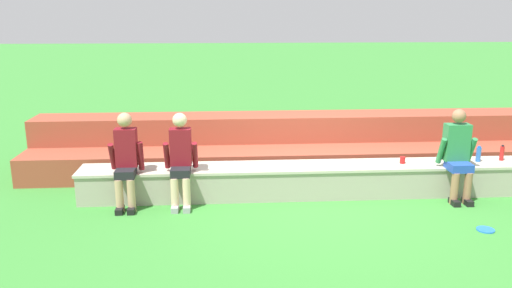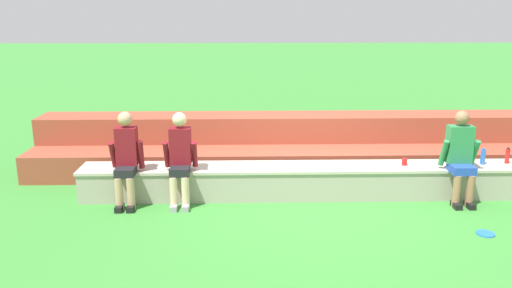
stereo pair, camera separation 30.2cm
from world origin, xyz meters
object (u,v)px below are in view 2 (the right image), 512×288
at_px(plastic_cup_left_end, 404,162).
at_px(frisbee, 485,234).
at_px(person_left_of_center, 180,157).
at_px(person_center, 461,155).
at_px(person_far_left, 126,157).
at_px(water_bottle_mid_right, 507,156).
at_px(water_bottle_near_left, 483,157).

relative_size(plastic_cup_left_end, frisbee, 0.47).
height_order(person_left_of_center, person_center, person_center).
distance_m(person_far_left, water_bottle_mid_right, 5.73).
bearing_deg(person_far_left, person_center, -0.08).
bearing_deg(water_bottle_mid_right, person_left_of_center, -176.07).
height_order(person_far_left, person_center, person_far_left).
distance_m(person_far_left, water_bottle_near_left, 5.33).
bearing_deg(water_bottle_near_left, person_far_left, -176.64).
bearing_deg(person_left_of_center, plastic_cup_left_end, 4.76).
distance_m(water_bottle_mid_right, frisbee, 1.89).
distance_m(person_far_left, person_center, 4.83).
xyz_separation_m(plastic_cup_left_end, frisbee, (0.63, -1.45, -0.52)).
bearing_deg(water_bottle_mid_right, person_center, -157.92).
relative_size(person_center, frisbee, 6.03).
height_order(person_left_of_center, water_bottle_mid_right, person_left_of_center).
bearing_deg(frisbee, water_bottle_mid_right, 57.08).
bearing_deg(water_bottle_near_left, person_left_of_center, -176.23).
height_order(water_bottle_near_left, water_bottle_mid_right, same).
bearing_deg(water_bottle_mid_right, water_bottle_near_left, -174.21).
bearing_deg(person_left_of_center, water_bottle_near_left, 3.77).
bearing_deg(plastic_cup_left_end, water_bottle_near_left, 1.00).
relative_size(water_bottle_near_left, frisbee, 1.10).
distance_m(person_far_left, plastic_cup_left_end, 4.13).
relative_size(water_bottle_mid_right, frisbee, 1.10).
xyz_separation_m(water_bottle_mid_right, plastic_cup_left_end, (-1.60, -0.06, -0.06)).
height_order(person_far_left, water_bottle_near_left, person_far_left).
distance_m(water_bottle_near_left, frisbee, 1.69).
xyz_separation_m(person_far_left, water_bottle_near_left, (5.32, 0.31, -0.12)).
relative_size(person_far_left, person_center, 1.00).
relative_size(person_left_of_center, plastic_cup_left_end, 12.76).
xyz_separation_m(person_far_left, plastic_cup_left_end, (4.12, 0.29, -0.18)).
relative_size(person_far_left, person_left_of_center, 1.01).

